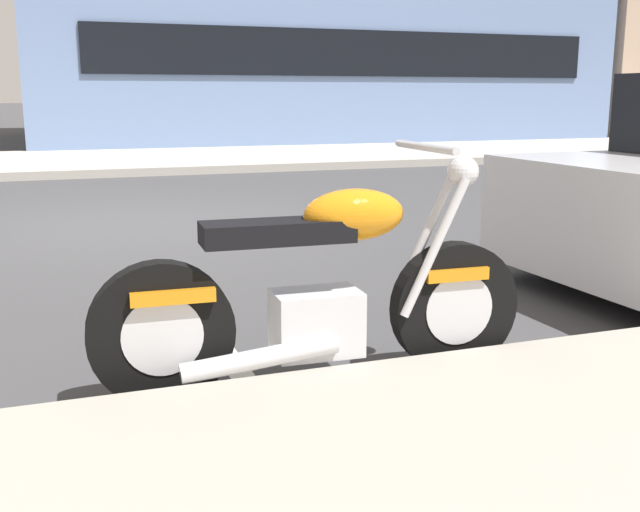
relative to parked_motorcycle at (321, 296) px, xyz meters
The scene contains 4 objects.
ground_plane 4.84m from the parked_motorcycle, 93.88° to the left, with size 260.00×260.00×0.00m, color #3D3D3F.
sidewalk_far_curb 16.87m from the parked_motorcycle, 46.20° to the left, with size 120.00×5.00×0.14m, color #ADA89E.
parking_stall_stripe 0.77m from the parked_motorcycle, 120.55° to the left, with size 0.12×2.20×0.01m, color silver.
parked_motorcycle is the anchor object (origin of this frame).
Camera 1 is at (-0.82, -7.97, 1.34)m, focal length 42.34 mm.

